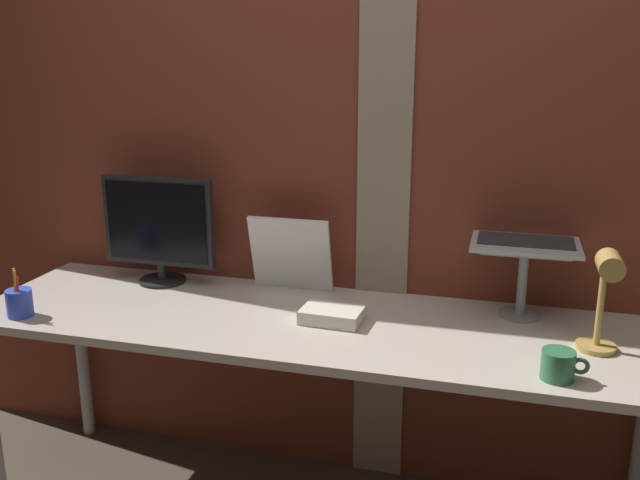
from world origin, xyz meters
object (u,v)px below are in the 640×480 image
at_px(laptop, 526,225).
at_px(pen_cup, 19,303).
at_px(whiteboard_panel, 291,254).
at_px(monitor, 159,226).
at_px(coffee_mug, 559,365).
at_px(desk_lamp, 605,292).

bearing_deg(laptop, pen_cup, -162.34).
height_order(laptop, whiteboard_panel, laptop).
relative_size(monitor, coffee_mug, 3.48).
relative_size(monitor, pen_cup, 2.61).
bearing_deg(desk_lamp, whiteboard_panel, 163.61).
height_order(monitor, desk_lamp, monitor).
xyz_separation_m(monitor, laptop, (1.34, 0.07, 0.08)).
xyz_separation_m(monitor, coffee_mug, (1.44, -0.45, -0.18)).
xyz_separation_m(desk_lamp, coffee_mug, (-0.12, -0.18, -0.16)).
bearing_deg(monitor, coffee_mug, -17.38).
relative_size(laptop, pen_cup, 2.05).
distance_m(laptop, pen_cup, 1.74).
distance_m(laptop, desk_lamp, 0.42).
bearing_deg(coffee_mug, monitor, 162.62).
height_order(whiteboard_panel, pen_cup, whiteboard_panel).
bearing_deg(pen_cup, whiteboard_panel, 31.29).
bearing_deg(whiteboard_panel, monitor, -175.70).
bearing_deg(monitor, laptop, 2.93).
relative_size(whiteboard_panel, pen_cup, 1.79).
relative_size(laptop, whiteboard_panel, 1.14).
height_order(laptop, desk_lamp, laptop).
bearing_deg(desk_lamp, pen_cup, -174.39).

